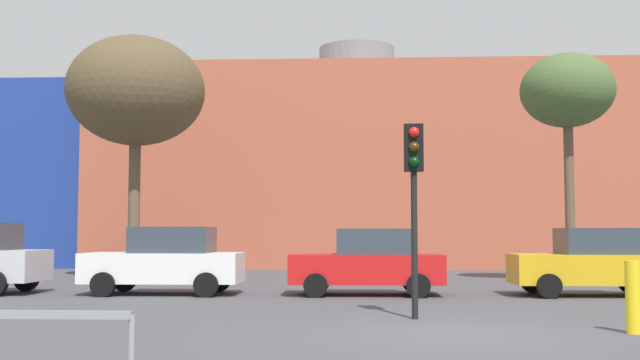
% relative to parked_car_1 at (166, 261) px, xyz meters
% --- Properties ---
extents(ground_plane, '(200.00, 200.00, 0.00)m').
position_rel_parked_car_1_xyz_m(ground_plane, '(6.60, -7.56, -0.88)').
color(ground_plane, '#47474C').
extents(building_backdrop, '(39.75, 12.85, 11.45)m').
position_rel_parked_car_1_xyz_m(building_backdrop, '(5.08, 20.12, 3.79)').
color(building_backdrop, '#B2563D').
rests_on(building_backdrop, ground_plane).
extents(parked_car_1, '(4.09, 2.01, 1.77)m').
position_rel_parked_car_1_xyz_m(parked_car_1, '(0.00, 0.00, 0.00)').
color(parked_car_1, white).
rests_on(parked_car_1, ground_plane).
extents(parked_car_2, '(3.97, 1.95, 1.72)m').
position_rel_parked_car_1_xyz_m(parked_car_2, '(5.34, 0.00, -0.03)').
color(parked_car_2, red).
rests_on(parked_car_2, ground_plane).
extents(parked_car_3, '(4.01, 1.97, 1.74)m').
position_rel_parked_car_1_xyz_m(parked_car_3, '(11.10, 0.00, -0.02)').
color(parked_car_3, gold).
rests_on(parked_car_3, ground_plane).
extents(traffic_light_island, '(0.36, 0.36, 3.67)m').
position_rel_parked_car_1_xyz_m(traffic_light_island, '(6.11, -5.53, 1.82)').
color(traffic_light_island, black).
rests_on(traffic_light_island, ground_plane).
extents(bare_tree_0, '(4.91, 4.91, 8.67)m').
position_rel_parked_car_1_xyz_m(bare_tree_0, '(-2.87, 6.71, 5.79)').
color(bare_tree_0, brown).
rests_on(bare_tree_0, ground_plane).
extents(bare_tree_1, '(3.05, 3.05, 7.52)m').
position_rel_parked_car_1_xyz_m(bare_tree_1, '(11.97, 5.17, 5.34)').
color(bare_tree_1, brown).
rests_on(bare_tree_1, ground_plane).
extents(bollard_yellow_0, '(0.24, 0.24, 1.16)m').
position_rel_parked_car_1_xyz_m(bollard_yellow_0, '(9.44, -7.44, -0.30)').
color(bollard_yellow_0, yellow).
rests_on(bollard_yellow_0, ground_plane).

